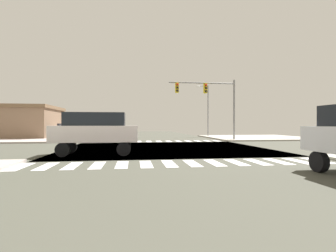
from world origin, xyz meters
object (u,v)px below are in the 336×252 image
suv_farside_2 (96,130)px  sedan_trailing_3 (111,129)px  bank_building (7,122)px  sedan_crossing_1 (119,128)px  traffic_signal_mast (209,95)px  street_lamp (206,106)px

suv_farside_2 → sedan_trailing_3: size_ratio=1.07×
bank_building → sedan_crossing_1: (12.82, 14.50, -0.88)m
bank_building → sedan_crossing_1: bank_building is taller
traffic_signal_mast → sedan_crossing_1: (-10.49, 22.90, -3.61)m
street_lamp → suv_farside_2: (-12.13, -19.78, -2.93)m
sedan_crossing_1 → sedan_trailing_3: bearing=90.0°
street_lamp → suv_farside_2: bearing=-121.5°
sedan_crossing_1 → sedan_trailing_3: same height
traffic_signal_mast → sedan_trailing_3: (-10.49, 6.13, -3.61)m
street_lamp → sedan_trailing_3: (-12.77, -2.72, -3.21)m
street_lamp → sedan_crossing_1: bearing=132.3°
traffic_signal_mast → bank_building: (-23.31, 8.40, -2.73)m
bank_building → sedan_trailing_3: bank_building is taller
sedan_crossing_1 → suv_farside_2: bearing=91.1°
bank_building → sedan_crossing_1: 19.38m
traffic_signal_mast → sedan_trailing_3: bearing=149.7°
traffic_signal_mast → street_lamp: 9.15m
sedan_crossing_1 → street_lamp: bearing=132.3°
sedan_crossing_1 → bank_building: bearing=48.5°
sedan_trailing_3 → suv_farside_2: bearing=92.2°
traffic_signal_mast → bank_building: bearing=160.2°
street_lamp → bank_building: size_ratio=0.54×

